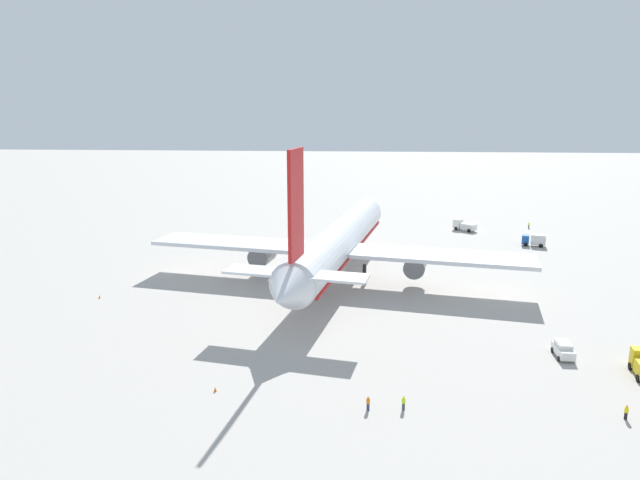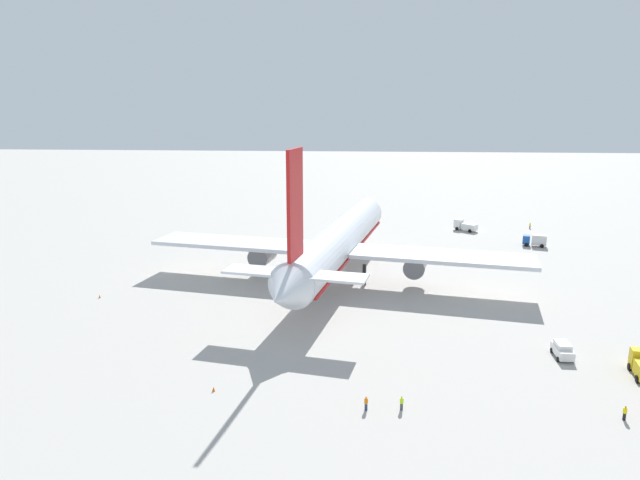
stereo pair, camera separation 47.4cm
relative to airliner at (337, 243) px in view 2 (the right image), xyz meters
name	(u,v)px [view 2 (the right image)]	position (x,y,z in m)	size (l,w,h in m)	color
ground_plane	(338,278)	(1.18, -0.27, -7.16)	(600.00, 600.00, 0.00)	#ADA8A0
airliner	(337,243)	(0.00, 0.00, 0.00)	(69.77, 70.32, 26.23)	silver
service_truck_0	(535,240)	(29.24, -44.60, -5.64)	(3.50, 5.55, 2.79)	#194CA5
service_truck_4	(465,226)	(45.07, -31.26, -5.79)	(5.47, 5.91, 2.84)	white
service_van	(563,350)	(-31.26, -30.81, -6.13)	(4.17, 2.11, 1.97)	white
ground_worker_0	(625,413)	(-46.29, -32.16, -6.35)	(0.46, 0.46, 1.61)	black
ground_worker_2	(366,403)	(-46.39, -5.37, -6.35)	(0.49, 0.49, 1.60)	navy
ground_worker_3	(402,403)	(-46.03, -9.17, -6.35)	(0.57, 0.57, 1.61)	#3F3F47
ground_worker_4	(530,225)	(49.06, -48.94, -6.32)	(0.50, 0.50, 1.65)	#3F3F47
traffic_cone_0	(214,389)	(-43.58, 12.03, -6.89)	(0.36, 0.36, 0.55)	orange
traffic_cone_1	(100,296)	(-13.35, 39.66, -6.89)	(0.36, 0.36, 0.55)	orange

